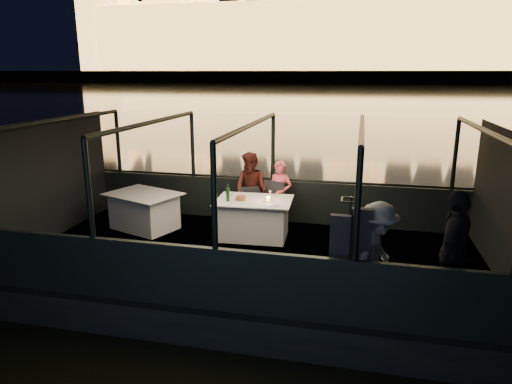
% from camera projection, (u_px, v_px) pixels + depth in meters
% --- Properties ---
extents(river_water, '(500.00, 500.00, 0.00)m').
position_uv_depth(river_water, '(353.00, 92.00, 83.64)').
color(river_water, black).
rests_on(river_water, ground).
extents(boat_hull, '(8.60, 4.40, 1.00)m').
position_uv_depth(boat_hull, '(251.00, 280.00, 8.26)').
color(boat_hull, black).
rests_on(boat_hull, river_water).
extents(boat_deck, '(8.00, 4.00, 0.04)m').
position_uv_depth(boat_deck, '(251.00, 255.00, 8.13)').
color(boat_deck, black).
rests_on(boat_deck, boat_hull).
extents(gunwale_port, '(8.00, 0.08, 0.90)m').
position_uv_depth(gunwale_port, '(272.00, 200.00, 9.90)').
color(gunwale_port, black).
rests_on(gunwale_port, boat_deck).
extents(gunwale_starboard, '(8.00, 0.08, 0.90)m').
position_uv_depth(gunwale_starboard, '(216.00, 279.00, 6.13)').
color(gunwale_starboard, black).
rests_on(gunwale_starboard, boat_deck).
extents(cabin_glass_port, '(8.00, 0.02, 1.40)m').
position_uv_depth(cabin_glass_port, '(273.00, 148.00, 9.61)').
color(cabin_glass_port, '#99B2B2').
rests_on(cabin_glass_port, gunwale_port).
extents(cabin_glass_starboard, '(8.00, 0.02, 1.40)m').
position_uv_depth(cabin_glass_starboard, '(214.00, 197.00, 5.84)').
color(cabin_glass_starboard, '#99B2B2').
rests_on(cabin_glass_starboard, gunwale_starboard).
extents(cabin_roof_glass, '(8.00, 4.00, 0.02)m').
position_uv_depth(cabin_roof_glass, '(251.00, 125.00, 7.54)').
color(cabin_roof_glass, '#99B2B2').
rests_on(cabin_roof_glass, boat_deck).
extents(end_wall_fore, '(0.02, 4.00, 2.30)m').
position_uv_depth(end_wall_fore, '(47.00, 180.00, 8.70)').
color(end_wall_fore, black).
rests_on(end_wall_fore, boat_deck).
extents(end_wall_aft, '(0.02, 4.00, 2.30)m').
position_uv_depth(end_wall_aft, '(505.00, 207.00, 6.97)').
color(end_wall_aft, black).
rests_on(end_wall_aft, boat_deck).
extents(canopy_ribs, '(8.00, 4.00, 2.30)m').
position_uv_depth(canopy_ribs, '(251.00, 192.00, 7.84)').
color(canopy_ribs, black).
rests_on(canopy_ribs, boat_deck).
extents(embankment, '(400.00, 140.00, 6.00)m').
position_uv_depth(embankment, '(360.00, 78.00, 205.88)').
color(embankment, '#423D33').
rests_on(embankment, ground).
extents(parliament_building, '(220.00, 32.00, 60.00)m').
position_uv_depth(parliament_building, '(363.00, 0.00, 165.75)').
color(parliament_building, '#F2D18C').
rests_on(parliament_building, embankment).
extents(dining_table_central, '(1.50, 1.13, 0.77)m').
position_uv_depth(dining_table_central, '(254.00, 219.00, 8.88)').
color(dining_table_central, silver).
rests_on(dining_table_central, boat_deck).
extents(dining_table_aft, '(1.69, 1.46, 0.75)m').
position_uv_depth(dining_table_aft, '(144.00, 211.00, 9.39)').
color(dining_table_aft, white).
rests_on(dining_table_aft, boat_deck).
extents(chair_port_left, '(0.52, 0.52, 0.84)m').
position_uv_depth(chair_port_left, '(247.00, 208.00, 9.34)').
color(chair_port_left, black).
rests_on(chair_port_left, boat_deck).
extents(chair_port_right, '(0.56, 0.56, 0.98)m').
position_uv_depth(chair_port_right, '(272.00, 210.00, 9.23)').
color(chair_port_right, black).
rests_on(chair_port_right, boat_deck).
extents(coat_stand, '(0.51, 0.43, 1.65)m').
position_uv_depth(coat_stand, '(348.00, 252.00, 5.88)').
color(coat_stand, black).
rests_on(coat_stand, boat_deck).
extents(person_woman_coral, '(0.56, 0.43, 1.40)m').
position_uv_depth(person_woman_coral, '(280.00, 192.00, 9.39)').
color(person_woman_coral, '#F5595C').
rests_on(person_woman_coral, boat_deck).
extents(person_man_maroon, '(0.91, 0.82, 1.55)m').
position_uv_depth(person_man_maroon, '(251.00, 191.00, 9.52)').
color(person_man_maroon, '#451813').
rests_on(person_man_maroon, boat_deck).
extents(passenger_stripe, '(0.84, 1.12, 1.53)m').
position_uv_depth(passenger_stripe, '(376.00, 252.00, 6.02)').
color(passenger_stripe, silver).
rests_on(passenger_stripe, boat_deck).
extents(passenger_dark, '(0.81, 1.08, 1.70)m').
position_uv_depth(passenger_dark, '(454.00, 251.00, 6.04)').
color(passenger_dark, black).
rests_on(passenger_dark, boat_deck).
extents(wine_bottle, '(0.08, 0.08, 0.33)m').
position_uv_depth(wine_bottle, '(228.00, 193.00, 8.68)').
color(wine_bottle, '#133415').
rests_on(wine_bottle, dining_table_central).
extents(bread_basket, '(0.23, 0.23, 0.08)m').
position_uv_depth(bread_basket, '(241.00, 198.00, 8.76)').
color(bread_basket, brown).
rests_on(bread_basket, dining_table_central).
extents(amber_candle, '(0.08, 0.08, 0.09)m').
position_uv_depth(amber_candle, '(268.00, 199.00, 8.70)').
color(amber_candle, '#FFAE3F').
rests_on(amber_candle, dining_table_central).
extents(plate_near, '(0.28, 0.28, 0.01)m').
position_uv_depth(plate_near, '(274.00, 205.00, 8.40)').
color(plate_near, silver).
rests_on(plate_near, dining_table_central).
extents(plate_far, '(0.29, 0.29, 0.02)m').
position_uv_depth(plate_far, '(240.00, 198.00, 8.86)').
color(plate_far, silver).
rests_on(plate_far, dining_table_central).
extents(wine_glass_white, '(0.07, 0.07, 0.19)m').
position_uv_depth(wine_glass_white, '(232.00, 198.00, 8.58)').
color(wine_glass_white, silver).
rests_on(wine_glass_white, dining_table_central).
extents(wine_glass_red, '(0.06, 0.06, 0.18)m').
position_uv_depth(wine_glass_red, '(270.00, 195.00, 8.77)').
color(wine_glass_red, silver).
rests_on(wine_glass_red, dining_table_central).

